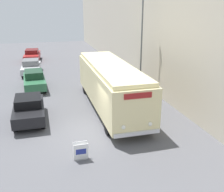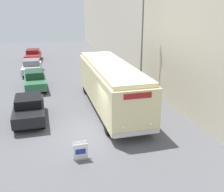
{
  "view_description": "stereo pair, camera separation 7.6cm",
  "coord_description": "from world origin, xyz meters",
  "px_view_note": "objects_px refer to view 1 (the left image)",
  "views": [
    {
      "loc": [
        -2.45,
        -13.21,
        6.76
      ],
      "look_at": [
        1.33,
        0.63,
        1.79
      ],
      "focal_mm": 42.0,
      "sensor_mm": 36.0,
      "label": 1
    },
    {
      "loc": [
        -2.37,
        -13.23,
        6.76
      ],
      "look_at": [
        1.33,
        0.63,
        1.79
      ],
      "focal_mm": 42.0,
      "sensor_mm": 36.0,
      "label": 2
    }
  ],
  "objects_px": {
    "vintage_bus": "(111,84)",
    "sign_board": "(81,151)",
    "streetlamp": "(142,32)",
    "parked_car_distant": "(32,55)",
    "parked_car_far": "(31,67)",
    "parked_car_near": "(29,109)",
    "parked_car_mid": "(34,80)"
  },
  "relations": [
    {
      "from": "parked_car_near",
      "to": "parked_car_far",
      "type": "relative_size",
      "value": 0.93
    },
    {
      "from": "parked_car_distant",
      "to": "vintage_bus",
      "type": "bearing_deg",
      "value": -69.71
    },
    {
      "from": "streetlamp",
      "to": "parked_car_far",
      "type": "xyz_separation_m",
      "value": [
        -8.76,
        8.63,
        -4.09
      ]
    },
    {
      "from": "vintage_bus",
      "to": "sign_board",
      "type": "bearing_deg",
      "value": -116.98
    },
    {
      "from": "parked_car_far",
      "to": "parked_car_near",
      "type": "bearing_deg",
      "value": -87.13
    },
    {
      "from": "vintage_bus",
      "to": "parked_car_distant",
      "type": "bearing_deg",
      "value": 106.46
    },
    {
      "from": "streetlamp",
      "to": "parked_car_near",
      "type": "bearing_deg",
      "value": -157.17
    },
    {
      "from": "parked_car_near",
      "to": "parked_car_distant",
      "type": "relative_size",
      "value": 0.86
    },
    {
      "from": "sign_board",
      "to": "parked_car_mid",
      "type": "distance_m",
      "value": 12.18
    },
    {
      "from": "parked_car_near",
      "to": "parked_car_mid",
      "type": "distance_m",
      "value": 6.83
    },
    {
      "from": "streetlamp",
      "to": "parked_car_near",
      "type": "distance_m",
      "value": 10.24
    },
    {
      "from": "vintage_bus",
      "to": "sign_board",
      "type": "height_order",
      "value": "vintage_bus"
    },
    {
      "from": "parked_car_far",
      "to": "parked_car_mid",
      "type": "bearing_deg",
      "value": -83.8
    },
    {
      "from": "parked_car_mid",
      "to": "parked_car_far",
      "type": "distance_m",
      "value": 5.47
    },
    {
      "from": "sign_board",
      "to": "parked_car_mid",
      "type": "bearing_deg",
      "value": 100.02
    },
    {
      "from": "parked_car_near",
      "to": "parked_car_mid",
      "type": "relative_size",
      "value": 0.89
    },
    {
      "from": "parked_car_near",
      "to": "parked_car_mid",
      "type": "bearing_deg",
      "value": 87.3
    },
    {
      "from": "streetlamp",
      "to": "parked_car_far",
      "type": "bearing_deg",
      "value": 135.44
    },
    {
      "from": "vintage_bus",
      "to": "parked_car_near",
      "type": "relative_size",
      "value": 2.59
    },
    {
      "from": "streetlamp",
      "to": "parked_car_distant",
      "type": "distance_m",
      "value": 18.3
    },
    {
      "from": "streetlamp",
      "to": "parked_car_near",
      "type": "relative_size",
      "value": 1.89
    },
    {
      "from": "parked_car_near",
      "to": "sign_board",
      "type": "bearing_deg",
      "value": -65.68
    },
    {
      "from": "vintage_bus",
      "to": "sign_board",
      "type": "relative_size",
      "value": 12.26
    },
    {
      "from": "sign_board",
      "to": "parked_car_near",
      "type": "relative_size",
      "value": 0.21
    },
    {
      "from": "vintage_bus",
      "to": "parked_car_mid",
      "type": "xyz_separation_m",
      "value": [
        -5.11,
        6.12,
        -0.99
      ]
    },
    {
      "from": "vintage_bus",
      "to": "parked_car_far",
      "type": "height_order",
      "value": "vintage_bus"
    },
    {
      "from": "sign_board",
      "to": "parked_car_mid",
      "type": "relative_size",
      "value": 0.19
    },
    {
      "from": "streetlamp",
      "to": "parked_car_far",
      "type": "distance_m",
      "value": 12.96
    },
    {
      "from": "parked_car_near",
      "to": "parked_car_far",
      "type": "xyz_separation_m",
      "value": [
        -0.09,
        12.28,
        -0.04
      ]
    },
    {
      "from": "streetlamp",
      "to": "parked_car_distant",
      "type": "relative_size",
      "value": 1.62
    },
    {
      "from": "streetlamp",
      "to": "parked_car_far",
      "type": "relative_size",
      "value": 1.76
    },
    {
      "from": "vintage_bus",
      "to": "parked_car_far",
      "type": "bearing_deg",
      "value": 115.27
    }
  ]
}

